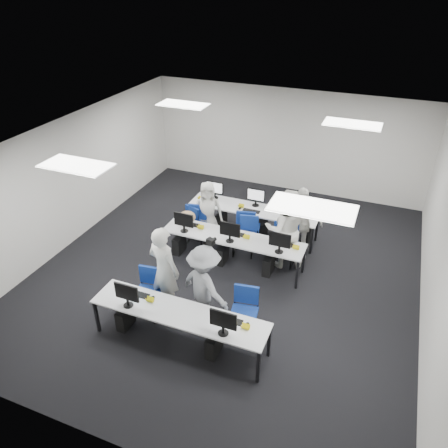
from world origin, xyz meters
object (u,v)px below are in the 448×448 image
at_px(desk_front, 179,314).
at_px(desk_mid, 233,239).
at_px(chair_1, 244,321).
at_px(chair_0, 149,301).
at_px(chair_3, 244,241).
at_px(photographer, 205,286).
at_px(chair_5, 198,226).
at_px(chair_2, 196,232).
at_px(chair_7, 285,243).
at_px(student_0, 164,270).
at_px(student_1, 285,229).
at_px(chair_4, 285,250).
at_px(student_2, 208,211).
at_px(chair_6, 249,235).
at_px(student_3, 299,223).

bearing_deg(desk_front, desk_mid, 90.00).
bearing_deg(chair_1, chair_0, 176.40).
height_order(chair_3, photographer, photographer).
xyz_separation_m(chair_1, chair_5, (-2.21, 2.79, -0.02)).
relative_size(chair_0, chair_2, 1.02).
height_order(desk_front, chair_5, chair_5).
relative_size(chair_7, student_0, 0.47).
bearing_deg(student_1, desk_front, 49.35).
distance_m(chair_4, chair_5, 2.33).
xyz_separation_m(chair_4, student_0, (-1.75, -2.41, 0.63)).
xyz_separation_m(desk_front, chair_3, (0.07, 3.17, -0.37)).
distance_m(desk_mid, chair_0, 2.34).
distance_m(desk_front, student_2, 3.59).
xyz_separation_m(chair_1, student_0, (-1.65, 0.11, 0.62)).
bearing_deg(chair_3, chair_2, 172.97).
distance_m(chair_3, student_1, 1.17).
xyz_separation_m(chair_6, chair_7, (0.88, 0.00, -0.02)).
distance_m(student_0, photographer, 0.86).
height_order(chair_2, student_1, student_1).
relative_size(chair_0, chair_3, 1.00).
height_order(chair_1, student_2, student_2).
height_order(chair_1, chair_6, chair_1).
distance_m(student_0, student_1, 2.89).
bearing_deg(chair_4, student_0, -122.80).
height_order(chair_2, student_2, student_2).
height_order(chair_3, student_3, student_3).
distance_m(chair_0, chair_1, 1.90).
distance_m(chair_7, student_2, 2.01).
relative_size(chair_0, student_3, 0.55).
bearing_deg(chair_4, chair_7, 109.60).
relative_size(chair_1, student_2, 0.65).
xyz_separation_m(chair_3, student_2, (-1.05, 0.28, 0.44)).
bearing_deg(chair_3, chair_4, -11.85).
bearing_deg(chair_7, chair_2, -151.09).
xyz_separation_m(chair_0, chair_2, (-0.22, 2.62, -0.01)).
xyz_separation_m(chair_0, chair_3, (0.99, 2.70, 0.00)).
xyz_separation_m(chair_7, student_3, (0.29, 0.00, 0.60)).
xyz_separation_m(desk_mid, chair_5, (-1.24, 0.82, -0.40)).
distance_m(chair_2, photographer, 2.78).
relative_size(chair_7, student_1, 0.47).
xyz_separation_m(chair_1, chair_7, (0.00, 2.85, -0.03)).
bearing_deg(chair_0, desk_front, -34.12).
height_order(chair_6, student_0, student_0).
distance_m(student_0, student_2, 2.73).
relative_size(student_0, photographer, 1.11).
height_order(desk_front, chair_7, chair_7).
height_order(chair_0, chair_3, chair_3).
distance_m(chair_4, chair_6, 1.03).
bearing_deg(desk_mid, chair_3, 83.32).
relative_size(chair_1, chair_4, 1.03).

